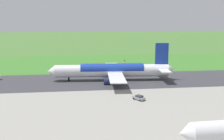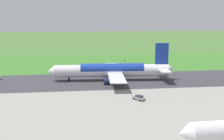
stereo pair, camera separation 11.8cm
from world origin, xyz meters
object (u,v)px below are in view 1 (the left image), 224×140
object	(u,v)px
no_stopping_sign	(125,62)
traffic_cone_orange	(116,65)
airliner_main	(113,70)
service_car_followme	(139,98)

from	to	relation	value
no_stopping_sign	traffic_cone_orange	world-z (taller)	no_stopping_sign
airliner_main	service_car_followme	distance (m)	30.44
service_car_followme	traffic_cone_orange	xyz separation A→B (m)	(-2.26, -67.10, -0.57)
traffic_cone_orange	no_stopping_sign	bearing A→B (deg)	-157.55
airliner_main	no_stopping_sign	world-z (taller)	airliner_main
no_stopping_sign	traffic_cone_orange	distance (m)	5.48
no_stopping_sign	traffic_cone_orange	size ratio (longest dim) A/B	4.56
service_car_followme	airliner_main	bearing A→B (deg)	-81.20
no_stopping_sign	service_car_followme	bearing A→B (deg)	84.06
no_stopping_sign	traffic_cone_orange	xyz separation A→B (m)	(4.93, 2.04, -1.22)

